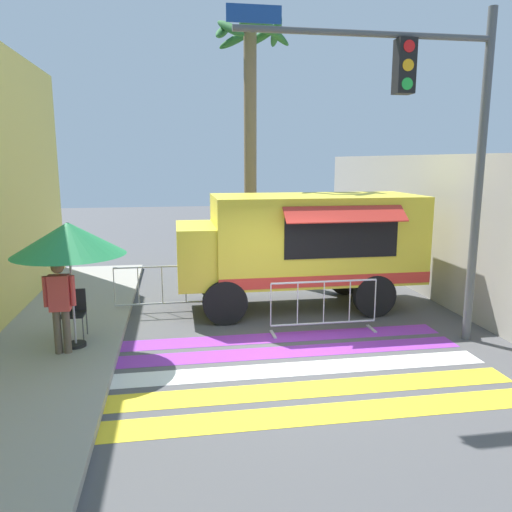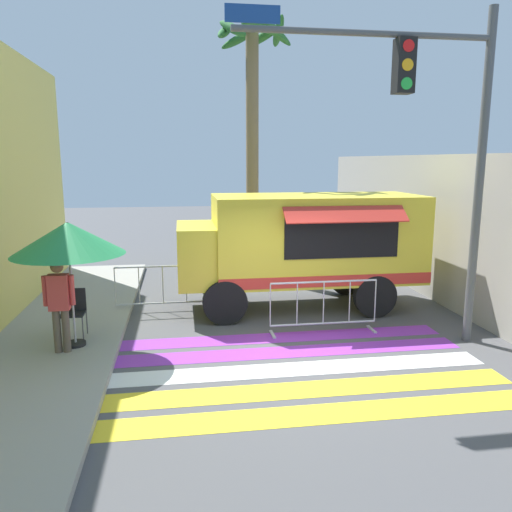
# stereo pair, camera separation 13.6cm
# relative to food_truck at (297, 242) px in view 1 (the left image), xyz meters

# --- Properties ---
(ground_plane) EXTENTS (60.00, 60.00, 0.00)m
(ground_plane) POSITION_rel_food_truck_xyz_m (-0.79, -3.01, -1.58)
(ground_plane) COLOR #4C4C4F
(concrete_wall_right) EXTENTS (0.20, 16.00, 3.56)m
(concrete_wall_right) POSITION_rel_food_truck_xyz_m (3.58, -0.01, 0.20)
(concrete_wall_right) COLOR #A39E93
(concrete_wall_right) RESTS_ON ground_plane
(crosswalk_painted) EXTENTS (6.40, 3.60, 0.01)m
(crosswalk_painted) POSITION_rel_food_truck_xyz_m (-0.79, -3.47, -1.57)
(crosswalk_painted) COLOR yellow
(crosswalk_painted) RESTS_ON ground_plane
(food_truck) EXTENTS (5.53, 2.54, 2.64)m
(food_truck) POSITION_rel_food_truck_xyz_m (0.00, 0.00, 0.00)
(food_truck) COLOR yellow
(food_truck) RESTS_ON ground_plane
(traffic_signal_pole) EXTENTS (4.71, 0.29, 6.04)m
(traffic_signal_pole) POSITION_rel_food_truck_xyz_m (1.81, -2.62, 2.50)
(traffic_signal_pole) COLOR #515456
(traffic_signal_pole) RESTS_ON ground_plane
(patio_umbrella) EXTENTS (1.94, 1.94, 2.25)m
(patio_umbrella) POSITION_rel_food_truck_xyz_m (-4.61, -2.13, 0.51)
(patio_umbrella) COLOR black
(patio_umbrella) RESTS_ON sidewalk_left
(folding_chair) EXTENTS (0.43, 0.43, 0.91)m
(folding_chair) POSITION_rel_food_truck_xyz_m (-4.71, -1.61, -0.90)
(folding_chair) COLOR #4C4C51
(folding_chair) RESTS_ON sidewalk_left
(vendor_person) EXTENTS (0.53, 0.22, 1.63)m
(vendor_person) POSITION_rel_food_truck_xyz_m (-4.76, -2.42, -0.52)
(vendor_person) COLOR brown
(vendor_person) RESTS_ON sidewalk_left
(barricade_front) EXTENTS (2.19, 0.44, 1.08)m
(barricade_front) POSITION_rel_food_truck_xyz_m (0.12, -1.79, -1.04)
(barricade_front) COLOR #B7BABF
(barricade_front) RESTS_ON ground_plane
(barricade_side) EXTENTS (2.15, 0.44, 1.08)m
(barricade_side) POSITION_rel_food_truck_xyz_m (-3.11, 0.18, -1.04)
(barricade_side) COLOR #B7BABF
(barricade_side) RESTS_ON ground_plane
(palm_tree) EXTENTS (2.19, 2.19, 7.41)m
(palm_tree) POSITION_rel_food_truck_xyz_m (-0.58, 3.36, 3.53)
(palm_tree) COLOR #7A664C
(palm_tree) RESTS_ON ground_plane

